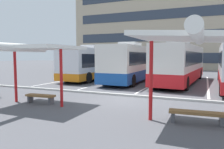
# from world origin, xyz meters

# --- Properties ---
(ground_plane) EXTENTS (160.00, 160.00, 0.00)m
(ground_plane) POSITION_xyz_m (0.00, 0.00, 0.00)
(ground_plane) COLOR #515156
(terminal_building) EXTENTS (41.01, 15.21, 17.80)m
(terminal_building) POSITION_xyz_m (0.03, 34.82, 7.53)
(terminal_building) COLOR tan
(terminal_building) RESTS_ON ground
(coach_bus_0) EXTENTS (2.82, 12.01, 3.49)m
(coach_bus_0) POSITION_xyz_m (-6.45, 9.81, 1.62)
(coach_bus_0) COLOR silver
(coach_bus_0) RESTS_ON ground
(coach_bus_1) EXTENTS (2.69, 12.09, 3.63)m
(coach_bus_1) POSITION_xyz_m (-2.29, 9.18, 1.67)
(coach_bus_1) COLOR silver
(coach_bus_1) RESTS_ON ground
(coach_bus_2) EXTENTS (3.47, 11.99, 3.65)m
(coach_bus_2) POSITION_xyz_m (2.06, 9.06, 1.67)
(coach_bus_2) COLOR silver
(coach_bus_2) RESTS_ON ground
(lane_stripe_0) EXTENTS (0.16, 14.00, 0.01)m
(lane_stripe_0) POSITION_xyz_m (-8.58, 8.95, 0.00)
(lane_stripe_0) COLOR white
(lane_stripe_0) RESTS_ON ground
(lane_stripe_1) EXTENTS (0.16, 14.00, 0.01)m
(lane_stripe_1) POSITION_xyz_m (-4.29, 8.95, 0.00)
(lane_stripe_1) COLOR white
(lane_stripe_1) RESTS_ON ground
(lane_stripe_2) EXTENTS (0.16, 14.00, 0.01)m
(lane_stripe_2) POSITION_xyz_m (0.00, 8.95, 0.00)
(lane_stripe_2) COLOR white
(lane_stripe_2) RESTS_ON ground
(lane_stripe_3) EXTENTS (0.16, 14.00, 0.01)m
(lane_stripe_3) POSITION_xyz_m (4.29, 8.95, 0.00)
(lane_stripe_3) COLOR white
(lane_stripe_3) RESTS_ON ground
(waiting_shelter_1) EXTENTS (3.91, 4.90, 2.96)m
(waiting_shelter_1) POSITION_xyz_m (-3.62, -3.06, 2.75)
(waiting_shelter_1) COLOR red
(waiting_shelter_1) RESTS_ON ground
(bench_2) EXTENTS (1.58, 0.55, 0.45)m
(bench_2) POSITION_xyz_m (-3.62, -2.58, 0.33)
(bench_2) COLOR brown
(bench_2) RESTS_ON ground
(waiting_shelter_2) EXTENTS (4.24, 5.12, 3.22)m
(waiting_shelter_2) POSITION_xyz_m (3.82, -3.48, 2.97)
(waiting_shelter_2) COLOR red
(waiting_shelter_2) RESTS_ON ground
(bench_3) EXTENTS (1.94, 0.56, 0.45)m
(bench_3) POSITION_xyz_m (3.82, -3.02, 0.34)
(bench_3) COLOR brown
(bench_3) RESTS_ON ground
(platform_kerb) EXTENTS (44.00, 0.24, 0.12)m
(platform_kerb) POSITION_xyz_m (0.00, 1.02, 0.06)
(platform_kerb) COLOR #ADADA8
(platform_kerb) RESTS_ON ground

